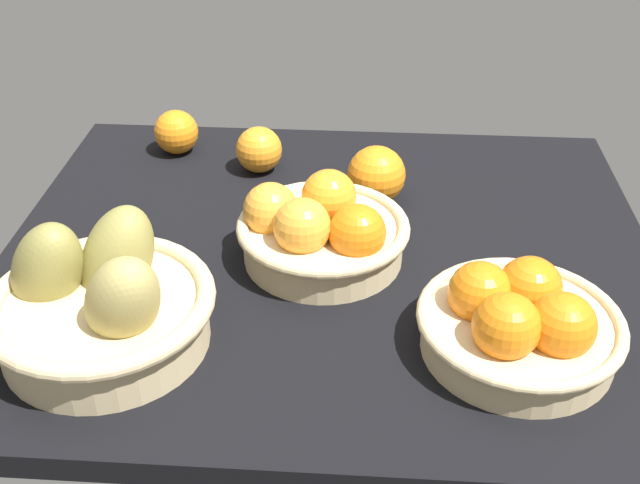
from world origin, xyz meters
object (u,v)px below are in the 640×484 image
object	(u,v)px
basket_far_left	(519,322)
loose_orange_back_gap	(376,175)
basket_far_right_pears	(100,302)
loose_orange_side_gap	(176,132)
basket_center	(320,230)
loose_orange_front_gap	(259,150)

from	to	relation	value
basket_far_left	loose_orange_back_gap	xyz separation A→B (cm)	(15.34, -31.22, 0.23)
basket_far_right_pears	loose_orange_side_gap	bearing A→B (deg)	-87.37
basket_center	loose_orange_back_gap	bearing A→B (deg)	-114.48
basket_far_right_pears	loose_orange_side_gap	world-z (taller)	basket_far_right_pears
basket_far_left	loose_orange_back_gap	size ratio (longest dim) A/B	2.69
loose_orange_front_gap	loose_orange_back_gap	xyz separation A→B (cm)	(-17.67, 7.91, 0.64)
basket_center	basket_far_left	world-z (taller)	basket_center
basket_far_left	loose_orange_front_gap	xyz separation A→B (cm)	(33.01, -39.13, -0.41)
basket_center	loose_orange_front_gap	world-z (taller)	basket_center
basket_far_left	loose_orange_side_gap	bearing A→B (deg)	-43.48
basket_far_left	loose_orange_back_gap	distance (cm)	34.79
basket_center	loose_orange_side_gap	size ratio (longest dim) A/B	3.14
loose_orange_front_gap	loose_orange_side_gap	xyz separation A→B (cm)	(13.80, -5.25, -0.02)
loose_orange_back_gap	loose_orange_front_gap	bearing A→B (deg)	-24.10
basket_center	loose_orange_side_gap	bearing A→B (deg)	-48.92
basket_far_right_pears	loose_orange_back_gap	size ratio (longest dim) A/B	3.15
basket_far_right_pears	loose_orange_side_gap	xyz separation A→B (cm)	(2.09, -45.45, -1.67)
basket_center	loose_orange_side_gap	distance (cm)	37.46
basket_far_left	loose_orange_back_gap	world-z (taller)	basket_far_left
loose_orange_front_gap	loose_orange_side_gap	world-z (taller)	same
basket_far_right_pears	loose_orange_front_gap	xyz separation A→B (cm)	(-11.71, -40.20, -1.65)
loose_orange_back_gap	loose_orange_side_gap	size ratio (longest dim) A/B	1.19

